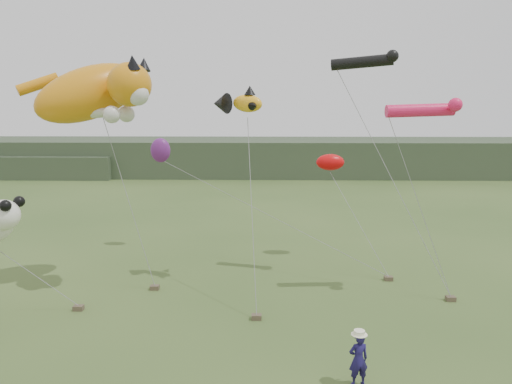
% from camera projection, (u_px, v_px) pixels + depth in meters
% --- Properties ---
extents(ground, '(120.00, 120.00, 0.00)m').
position_uv_depth(ground, '(284.00, 363.00, 15.23)').
color(ground, '#385123').
rests_on(ground, ground).
extents(headland, '(90.00, 13.00, 4.00)m').
position_uv_depth(headland, '(246.00, 157.00, 59.04)').
color(headland, '#2D3D28').
rests_on(headland, ground).
extents(festival_attendant, '(0.63, 0.48, 1.54)m').
position_uv_depth(festival_attendant, '(358.00, 359.00, 13.88)').
color(festival_attendant, '#1A1349').
rests_on(festival_attendant, ground).
extents(sandbag_anchors, '(15.02, 4.63, 0.19)m').
position_uv_depth(sandbag_anchors, '(269.00, 297.00, 20.28)').
color(sandbag_anchors, brown).
rests_on(sandbag_anchors, ground).
extents(cat_kite, '(6.25, 4.65, 3.53)m').
position_uv_depth(cat_kite, '(98.00, 92.00, 20.57)').
color(cat_kite, orange).
rests_on(cat_kite, ground).
extents(fish_kite, '(2.46, 1.62, 1.18)m').
position_uv_depth(fish_kite, '(238.00, 103.00, 21.21)').
color(fish_kite, '#FFAF1C').
rests_on(fish_kite, ground).
extents(tube_kites, '(4.77, 3.64, 2.84)m').
position_uv_depth(tube_kites, '(396.00, 84.00, 20.64)').
color(tube_kites, black).
rests_on(tube_kites, ground).
extents(misc_kites, '(10.26, 2.25, 1.55)m').
position_uv_depth(misc_kites, '(241.00, 156.00, 26.22)').
color(misc_kites, red).
rests_on(misc_kites, ground).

